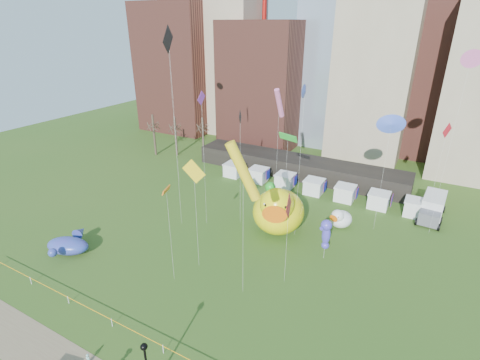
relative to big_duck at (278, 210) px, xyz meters
The scene contains 27 objects.
ground 22.56m from the big_duck, 91.48° to the right, with size 160.00×160.00×0.00m, color #2F571B.
skyline 42.83m from the big_duck, 87.53° to the left, with size 101.00×23.00×68.00m.
pavilion 20.28m from the big_duck, 103.09° to the left, with size 38.00×6.00×3.20m, color black.
vendor_tents 13.86m from the big_duck, 88.15° to the left, with size 33.24×2.80×2.40m.
bare_trees 35.75m from the big_duck, 149.34° to the left, with size 8.44×6.44×8.50m.
caution_tape 22.47m from the big_duck, 91.48° to the right, with size 50.00×0.06×0.90m.
big_duck is the anchor object (origin of this frame).
small_duck 8.87m from the big_duck, 36.89° to the left, with size 3.58×4.08×2.87m.
seahorse_green 2.84m from the big_duck, 139.02° to the left, with size 1.78×2.02×6.11m.
seahorse_purple 7.70m from the big_duck, 21.31° to the right, with size 1.61×1.82×5.15m.
whale_inflatable 26.01m from the big_duck, 140.65° to the right, with size 5.77×6.52×2.28m.
box_truck 22.74m from the big_duck, 39.21° to the left, with size 3.39×7.54×3.13m.
toddler 26.68m from the big_duck, 101.54° to the right, with size 0.31×0.23×0.90m, color white.
kite_0 11.55m from the big_duck, 61.92° to the right, with size 0.63×2.95×10.58m.
kite_1 27.33m from the big_duck, 28.25° to the left, with size 1.65×1.45×22.89m.
kite_2 23.99m from the big_duck, 161.14° to the right, with size 0.95×2.98×25.29m.
kite_3 29.92m from the big_duck, 163.40° to the left, with size 1.25×0.74×24.31m.
kite_4 14.55m from the big_duck, 114.03° to the right, with size 2.60×0.45×12.91m.
kite_5 17.17m from the big_duck, 31.97° to the left, with size 2.23×1.21×15.56m.
kite_6 17.01m from the big_duck, 112.54° to the right, with size 0.74×1.62×10.87m.
kite_7 16.40m from the big_duck, 164.38° to the right, with size 0.08×1.69×18.04m.
kite_8 22.50m from the big_duck, 32.69° to the left, with size 0.92×1.70×14.44m.
kite_9 15.27m from the big_duck, 115.50° to the left, with size 0.95×2.59×17.23m.
kite_10 12.38m from the big_duck, behind, with size 0.69×1.77×15.77m.
kite_11 9.57m from the big_duck, 101.87° to the left, with size 2.96×1.42×12.12m.
kite_12 16.13m from the big_duck, 82.64° to the right, with size 3.42×1.91×16.21m.
kite_13 15.36m from the big_duck, 10.52° to the left, with size 0.37×1.54×19.29m.
Camera 1 is at (16.26, -16.03, 25.47)m, focal length 27.00 mm.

